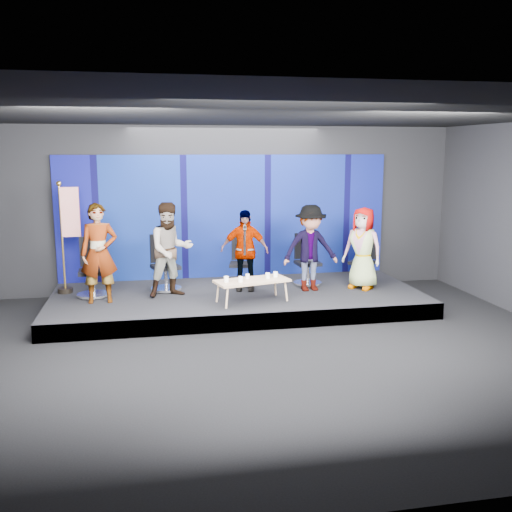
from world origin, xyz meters
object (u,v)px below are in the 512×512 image
Objects in this scene: chair_a at (93,277)px; mug_e at (275,274)px; panelist_d at (310,248)px; panelist_e at (363,248)px; mug_c at (248,276)px; panelist_a at (99,253)px; mug_a at (226,279)px; panelist_c at (244,250)px; mug_b at (241,279)px; mug_d at (268,275)px; chair_e at (363,267)px; panelist_b at (171,250)px; flag_stand at (68,234)px; coffee_table at (252,282)px; chair_c at (241,269)px; chair_d at (307,268)px; chair_b at (165,272)px.

chair_a is 3.41m from mug_e.
panelist_e is at bearing -4.42° from panelist_d.
chair_a reaches higher than mug_c.
panelist_d is at bearing -0.47° from panelist_a.
panelist_d is 16.31× the size of mug_a.
panelist_c is 18.16× the size of mug_c.
mug_b reaches higher than mug_c.
mug_d is at bearing -4.55° from mug_c.
panelist_a reaches higher than chair_e.
flag_stand reaches higher than panelist_b.
panelist_d is (1.25, -0.26, 0.05)m from panelist_c.
panelist_b is at bearing 156.35° from mug_c.
panelist_e reaches higher than coffee_table.
panelist_a is 18.18× the size of mug_d.
mug_d is 3.87m from flag_stand.
mug_b is 0.75m from mug_e.
panelist_b is 17.92× the size of mug_d.
chair_e is (2.50, -0.34, 0.01)m from chair_c.
mug_a is at bearing -168.46° from mug_d.
panelist_e is (-0.21, -0.45, 0.48)m from chair_e.
panelist_d reaches higher than mug_d.
mug_b is at bearing -159.18° from mug_d.
coffee_table is 0.32m from mug_d.
mug_a is at bearing -24.70° from flag_stand.
flag_stand is at bearing 153.53° from mug_a.
panelist_b is 1.28m from mug_a.
panelist_d is 1.92m from mug_a.
mug_a is at bearing -119.84° from panelist_e.
panelist_b is 1.70× the size of chair_d.
chair_c is at bearing 145.76° from panelist_d.
mug_d is at bearing -137.28° from chair_d.
panelist_c is at bearing -5.52° from flag_stand.
panelist_e is at bearing 13.77° from mug_a.
panelist_d reaches higher than chair_d.
chair_b is at bearing 128.95° from mug_a.
panelist_b is 1.77× the size of chair_e.
chair_a is 1.35m from chair_b.
chair_b reaches higher than chair_e.
panelist_c reaches higher than chair_e.
panelist_b is at bearing -13.50° from chair_a.
mug_d is (-0.96, -0.56, -0.38)m from panelist_d.
coffee_table is at bearing -162.61° from mug_e.
coffee_table is at bearing 10.12° from mug_a.
mug_d is (1.81, -1.11, 0.10)m from chair_b.
mug_b is at bearing -158.47° from mug_e.
panelist_e is 1.94m from mug_e.
chair_a reaches higher than chair_c.
panelist_e is (1.06, -0.03, -0.03)m from panelist_d.
chair_a reaches higher than mug_d.
chair_b reaches higher than mug_d.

